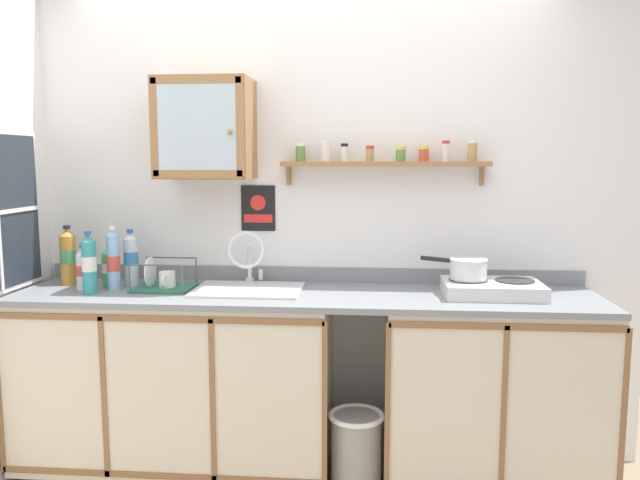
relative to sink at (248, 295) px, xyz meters
The scene contains 20 objects.
back_wall 0.54m from the sink, 43.80° to the left, with size 3.52×0.07×2.58m.
lower_cabinet_run 0.60m from the sink, behind, with size 1.59×0.60×0.94m.
lower_cabinet_run_right 1.31m from the sink, ahead, with size 1.06×0.60×0.94m.
countertop 0.30m from the sink, ahead, with size 2.88×0.62×0.03m, color gray.
backsplash 0.39m from the sink, 40.04° to the left, with size 2.88×0.02×0.08m, color gray.
sink is the anchor object (origin of this frame).
hot_plate_stove 1.21m from the sink, ahead, with size 0.47×0.33×0.07m.
saucepan 1.10m from the sink, ahead, with size 0.32×0.24×0.10m.
bottle_opaque_white_0 0.84m from the sink, behind, with size 0.08×0.08×0.24m.
bottle_water_clear_1 0.66m from the sink, behind, with size 0.07×0.07×0.30m.
bottle_soda_green_2 0.75m from the sink, behind, with size 0.07×0.07×0.23m.
bottle_detergent_teal_3 0.79m from the sink, 168.59° to the right, with size 0.07×0.07×0.31m.
bottle_juice_amber_4 0.99m from the sink, behind, with size 0.08×0.08×0.31m.
bottle_water_blue_5 0.70m from the sink, behind, with size 0.07×0.07×0.33m.
dish_rack 0.45m from the sink, behind, with size 0.29×0.26×0.16m.
mug 0.42m from the sink, behind, with size 0.08×0.12×0.09m.
wall_cabinet 0.87m from the sink, 157.07° to the left, with size 0.47×0.34×0.50m.
spice_shelf 0.98m from the sink, 15.48° to the left, with size 1.07×0.14×0.23m.
warning_sign 0.49m from the sink, 87.69° to the left, with size 0.18×0.01×0.24m.
trash_bin 0.94m from the sink, 20.39° to the right, with size 0.27×0.27×0.42m.
Camera 1 is at (0.33, -2.55, 1.62)m, focal length 34.63 mm.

